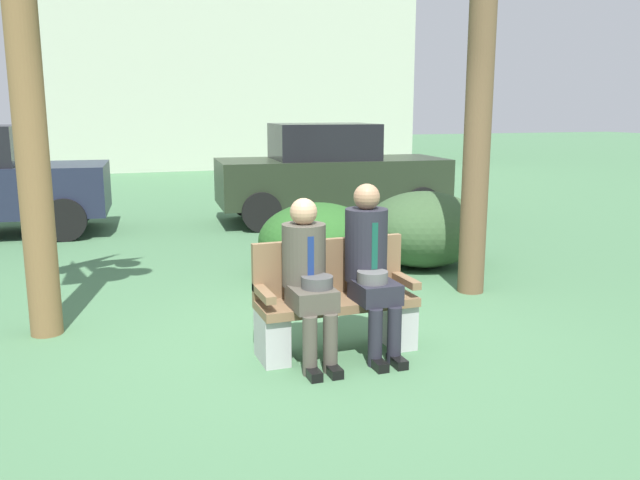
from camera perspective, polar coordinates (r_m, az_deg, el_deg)
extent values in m
plane|color=#46734C|center=(5.63, -0.50, -8.76)|extent=(80.00, 80.00, 0.00)
cube|color=brown|center=(5.26, 1.46, -5.46)|extent=(1.27, 0.44, 0.07)
cube|color=brown|center=(5.37, 0.75, -2.25)|extent=(1.27, 0.06, 0.45)
cube|color=brown|center=(5.05, -4.89, -4.63)|extent=(0.08, 0.44, 0.06)
cube|color=brown|center=(5.46, 7.34, -3.45)|extent=(0.08, 0.44, 0.06)
cube|color=#B4B4B4|center=(5.18, -4.17, -8.40)|extent=(0.20, 0.37, 0.38)
cube|color=#B4B4B4|center=(5.54, 6.69, -7.12)|extent=(0.20, 0.37, 0.38)
cube|color=#4C473D|center=(4.99, -0.71, -5.02)|extent=(0.32, 0.38, 0.16)
cylinder|color=#4C473D|center=(4.89, -0.88, -9.13)|extent=(0.11, 0.11, 0.45)
cylinder|color=#4C473D|center=(4.94, 0.90, -8.92)|extent=(0.11, 0.11, 0.45)
cube|color=black|center=(4.91, -0.64, -11.44)|extent=(0.09, 0.22, 0.07)
cube|color=black|center=(4.96, 1.14, -11.20)|extent=(0.09, 0.22, 0.07)
cylinder|color=#4C473D|center=(5.09, -1.41, -1.29)|extent=(0.34, 0.34, 0.48)
cube|color=navy|center=(4.93, -0.82, -1.46)|extent=(0.05, 0.01, 0.31)
sphere|color=tan|center=(5.03, -1.43, 2.45)|extent=(0.21, 0.21, 0.21)
cylinder|color=#4A4A4A|center=(4.95, -0.25, -3.65)|extent=(0.24, 0.24, 0.09)
cube|color=#23232D|center=(5.18, 4.80, -4.46)|extent=(0.32, 0.38, 0.16)
cylinder|color=#23232D|center=(5.07, 4.79, -8.41)|extent=(0.11, 0.11, 0.45)
cylinder|color=#23232D|center=(5.14, 6.44, -8.19)|extent=(0.11, 0.11, 0.45)
cube|color=black|center=(5.09, 5.04, -10.64)|extent=(0.09, 0.22, 0.07)
cube|color=black|center=(5.15, 6.69, -10.38)|extent=(0.09, 0.22, 0.07)
cylinder|color=#23232D|center=(5.26, 4.01, -0.39)|extent=(0.34, 0.34, 0.58)
cube|color=#144C3D|center=(5.11, 4.75, -0.53)|extent=(0.05, 0.01, 0.37)
sphere|color=#9E7556|center=(5.20, 4.07, 3.74)|extent=(0.21, 0.21, 0.21)
cylinder|color=#5B5B5B|center=(5.11, 4.56, -3.20)|extent=(0.24, 0.24, 0.09)
cylinder|color=brown|center=(5.98, -23.91, 10.14)|extent=(0.27, 0.27, 3.82)
cylinder|color=brown|center=(7.04, 13.76, 15.06)|extent=(0.28, 0.28, 4.86)
ellipsoid|color=#35522F|center=(8.25, 8.97, 0.94)|extent=(1.50, 1.37, 0.94)
ellipsoid|color=#265621|center=(7.64, -0.20, -0.01)|extent=(1.39, 1.27, 0.87)
cylinder|color=black|center=(11.94, -20.36, 2.85)|extent=(0.65, 0.20, 0.64)
cylinder|color=black|center=(10.41, -21.24, 1.63)|extent=(0.65, 0.20, 0.64)
cube|color=#232D1E|center=(11.47, 1.01, 5.15)|extent=(4.02, 1.90, 0.76)
cube|color=black|center=(11.38, 0.29, 8.53)|extent=(1.81, 1.50, 0.60)
cylinder|color=black|center=(12.67, 6.03, 3.94)|extent=(0.65, 0.20, 0.64)
cylinder|color=black|center=(11.24, 8.81, 2.93)|extent=(0.65, 0.20, 0.64)
cylinder|color=black|center=(12.00, -6.30, 3.52)|extent=(0.65, 0.20, 0.64)
cylinder|color=black|center=(10.47, -5.07, 2.41)|extent=(0.65, 0.20, 0.64)
cube|color=#B7C0AA|center=(25.73, -9.61, 18.03)|extent=(12.46, 8.63, 10.01)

